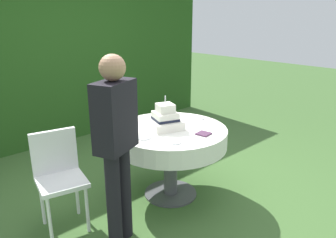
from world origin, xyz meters
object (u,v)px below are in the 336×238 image
(cake_table, at_px, (171,139))
(serving_plate_far, at_px, (175,142))
(wedding_cake, at_px, (166,119))
(napkin_stack, at_px, (204,134))
(standing_person, at_px, (116,140))
(serving_plate_near, at_px, (167,116))
(serving_plate_left, at_px, (143,137))
(serving_plate_right, at_px, (199,118))
(garden_chair, at_px, (59,171))

(cake_table, height_order, serving_plate_far, serving_plate_far)
(wedding_cake, height_order, napkin_stack, wedding_cake)
(cake_table, distance_m, standing_person, 0.92)
(serving_plate_near, height_order, serving_plate_left, same)
(wedding_cake, relative_size, napkin_stack, 3.19)
(serving_plate_right, bearing_deg, standing_person, -167.84)
(wedding_cake, distance_m, serving_plate_left, 0.36)
(cake_table, height_order, napkin_stack, napkin_stack)
(cake_table, bearing_deg, serving_plate_near, 51.86)
(serving_plate_near, height_order, napkin_stack, napkin_stack)
(cake_table, distance_m, garden_chair, 1.13)
(serving_plate_far, height_order, standing_person, standing_person)
(wedding_cake, height_order, garden_chair, wedding_cake)
(serving_plate_near, xyz_separation_m, napkin_stack, (-0.13, -0.66, 0.00))
(napkin_stack, bearing_deg, serving_plate_right, 46.66)
(garden_chair, bearing_deg, serving_plate_right, -10.47)
(serving_plate_near, height_order, serving_plate_far, same)
(serving_plate_left, relative_size, standing_person, 0.09)
(garden_chair, distance_m, standing_person, 0.73)
(serving_plate_left, relative_size, garden_chair, 0.15)
(napkin_stack, relative_size, garden_chair, 0.14)
(serving_plate_near, height_order, garden_chair, garden_chair)
(serving_plate_far, bearing_deg, garden_chair, 143.87)
(garden_chair, relative_size, standing_person, 0.56)
(serving_plate_far, relative_size, serving_plate_left, 0.74)
(wedding_cake, distance_m, serving_plate_far, 0.43)
(serving_plate_right, bearing_deg, garden_chair, 169.53)
(serving_plate_right, xyz_separation_m, napkin_stack, (-0.34, -0.36, 0.00))
(serving_plate_right, height_order, standing_person, standing_person)
(serving_plate_far, xyz_separation_m, serving_plate_right, (0.70, 0.33, 0.00))
(cake_table, bearing_deg, wedding_cake, 124.54)
(serving_plate_far, distance_m, standing_person, 0.62)
(cake_table, bearing_deg, garden_chair, 164.45)
(standing_person, bearing_deg, serving_plate_left, 27.32)
(serving_plate_left, height_order, serving_plate_right, same)
(cake_table, distance_m, serving_plate_far, 0.41)
(cake_table, xyz_separation_m, serving_plate_right, (0.46, 0.02, 0.12))
(cake_table, bearing_deg, standing_person, -162.67)
(serving_plate_near, distance_m, serving_plate_left, 0.71)
(standing_person, bearing_deg, cake_table, 17.33)
(serving_plate_near, bearing_deg, serving_plate_right, -55.16)
(cake_table, relative_size, serving_plate_left, 8.40)
(serving_plate_right, bearing_deg, cake_table, -177.80)
(wedding_cake, distance_m, napkin_stack, 0.42)
(serving_plate_left, relative_size, serving_plate_right, 1.17)
(serving_plate_left, bearing_deg, napkin_stack, -33.37)
(serving_plate_near, bearing_deg, serving_plate_far, -127.70)
(wedding_cake, xyz_separation_m, serving_plate_far, (-0.21, -0.36, -0.09))
(cake_table, xyz_separation_m, serving_plate_far, (-0.24, -0.32, 0.12))
(cake_table, distance_m, napkin_stack, 0.38)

